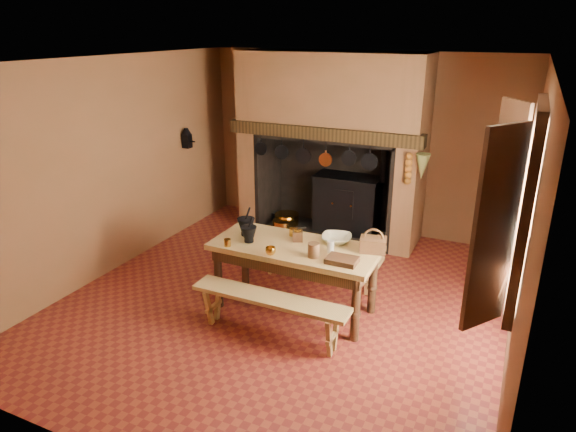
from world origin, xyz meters
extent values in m
plane|color=maroon|center=(0.00, 0.00, 0.00)|extent=(5.50, 5.50, 0.00)
plane|color=silver|center=(0.00, 0.00, 2.80)|extent=(5.50, 5.50, 0.00)
cube|color=brown|center=(0.00, 2.75, 1.40)|extent=(5.00, 0.02, 2.80)
cube|color=brown|center=(-2.50, 0.00, 1.40)|extent=(0.02, 5.50, 2.80)
cube|color=brown|center=(2.50, 0.00, 1.40)|extent=(0.02, 5.50, 2.80)
cube|color=brown|center=(0.00, -2.75, 1.40)|extent=(5.00, 0.02, 2.80)
cube|color=brown|center=(-1.55, 2.30, 1.40)|extent=(0.30, 0.90, 2.80)
cube|color=brown|center=(0.95, 2.30, 1.40)|extent=(0.30, 0.90, 2.80)
cube|color=brown|center=(-0.30, 2.30, 2.20)|extent=(2.20, 0.90, 1.20)
cube|color=#2F1F0D|center=(-0.30, 1.90, 1.69)|extent=(2.95, 0.22, 0.18)
cube|color=black|center=(-0.30, 2.72, 0.80)|extent=(2.20, 0.06, 1.60)
cube|color=black|center=(-0.30, 2.30, 0.01)|extent=(2.20, 0.90, 0.02)
cube|color=black|center=(-0.05, 2.45, 0.45)|extent=(1.00, 0.50, 0.90)
cube|color=black|center=(-0.05, 2.43, 0.92)|extent=(1.04, 0.54, 0.04)
cube|color=black|center=(-0.05, 2.19, 0.55)|extent=(0.35, 0.02, 0.45)
cylinder|color=black|center=(0.50, 2.45, 1.25)|extent=(0.10, 0.10, 0.70)
cylinder|color=#B9822A|center=(-0.20, 2.17, 0.55)|extent=(0.03, 0.03, 0.03)
cylinder|color=#B9822A|center=(0.10, 2.17, 0.55)|extent=(0.03, 0.03, 0.03)
cylinder|color=#B9822A|center=(-1.05, 2.30, 0.10)|extent=(0.40, 0.40, 0.20)
cylinder|color=#B9822A|center=(-1.00, 2.05, 0.09)|extent=(0.34, 0.34, 0.18)
cube|color=black|center=(-1.25, 2.40, 0.08)|extent=(0.18, 0.18, 0.16)
cone|color=brown|center=(1.18, 1.79, 1.38)|extent=(0.20, 0.20, 0.35)
cube|color=white|center=(2.48, -0.40, 1.70)|extent=(0.02, 1.00, 1.60)
cube|color=#361C11|center=(2.45, -0.40, 2.54)|extent=(0.08, 1.16, 0.08)
cube|color=#361C11|center=(2.45, -0.40, 0.86)|extent=(0.08, 1.16, 0.08)
cube|color=#361C11|center=(2.25, -1.08, 1.70)|extent=(0.29, 0.39, 1.60)
cube|color=#361C11|center=(2.25, 0.28, 1.70)|extent=(0.29, 0.39, 1.60)
cube|color=black|center=(-2.42, 1.55, 1.45)|extent=(0.12, 0.12, 0.22)
cone|color=black|center=(-2.42, 1.55, 1.60)|extent=(0.16, 0.16, 0.10)
cylinder|color=black|center=(-2.33, 1.55, 1.45)|extent=(0.12, 0.02, 0.02)
cube|color=tan|center=(0.19, -0.12, 0.78)|extent=(1.88, 0.84, 0.06)
cube|color=#361C11|center=(0.19, -0.12, 0.68)|extent=(1.76, 0.71, 0.15)
cylinder|color=#361C11|center=(-0.65, -0.44, 0.38)|extent=(0.09, 0.09, 0.75)
cylinder|color=#361C11|center=(1.02, -0.44, 0.38)|extent=(0.09, 0.09, 0.75)
cylinder|color=#361C11|center=(-0.65, 0.19, 0.38)|extent=(0.09, 0.09, 0.75)
cylinder|color=#361C11|center=(1.02, 0.19, 0.38)|extent=(0.09, 0.09, 0.75)
cube|color=tan|center=(0.19, -0.76, 0.47)|extent=(1.74, 0.30, 0.04)
cube|color=tan|center=(0.19, 0.62, 0.44)|extent=(1.65, 0.29, 0.04)
cylinder|color=black|center=(-0.46, -0.09, 0.83)|extent=(0.12, 0.12, 0.04)
cone|color=black|center=(-0.46, -0.09, 0.94)|extent=(0.21, 0.21, 0.17)
cylinder|color=black|center=(-0.43, -0.09, 1.09)|extent=(0.09, 0.05, 0.17)
cylinder|color=black|center=(-0.33, -0.25, 0.83)|extent=(0.11, 0.11, 0.03)
cone|color=black|center=(-0.33, -0.25, 0.92)|extent=(0.18, 0.18, 0.15)
cylinder|color=black|center=(-0.31, -0.25, 1.06)|extent=(0.07, 0.03, 0.15)
cube|color=#361C11|center=(0.16, 0.01, 0.87)|extent=(0.15, 0.15, 0.12)
cylinder|color=#B9822A|center=(0.16, 0.01, 0.95)|extent=(0.09, 0.09, 0.03)
cylinder|color=black|center=(0.21, 0.01, 0.98)|extent=(0.10, 0.05, 0.03)
cylinder|color=#B9822A|center=(-0.49, -0.46, 0.86)|extent=(0.10, 0.10, 0.08)
cylinder|color=#B9822A|center=(0.04, 0.13, 0.86)|extent=(0.08, 0.08, 0.09)
imported|color=beige|center=(0.58, 0.16, 0.86)|extent=(0.41, 0.41, 0.08)
cylinder|color=#53341E|center=(0.49, -0.32, 0.90)|extent=(0.16, 0.16, 0.16)
cylinder|color=beige|center=(0.62, -0.13, 0.88)|extent=(0.09, 0.09, 0.13)
cube|color=#462B15|center=(1.03, 0.09, 0.89)|extent=(0.32, 0.26, 0.16)
torus|color=#462B15|center=(1.03, 0.09, 0.97)|extent=(0.22, 0.07, 0.22)
cube|color=#361C11|center=(0.82, -0.32, 0.84)|extent=(0.32, 0.23, 0.06)
imported|color=#B9822A|center=(0.05, -0.46, 0.86)|extent=(0.13, 0.13, 0.09)
camera|label=1|loc=(2.35, -4.96, 3.14)|focal=32.00mm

